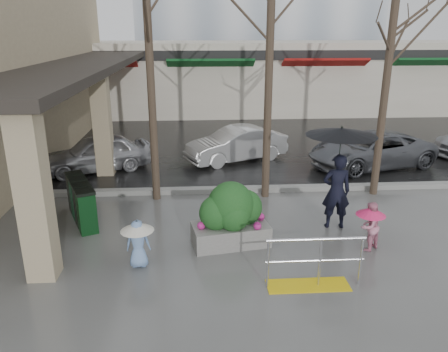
{
  "coord_description": "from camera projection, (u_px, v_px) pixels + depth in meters",
  "views": [
    {
      "loc": [
        -0.79,
        -8.41,
        4.74
      ],
      "look_at": [
        -0.15,
        1.7,
        1.3
      ],
      "focal_mm": 35.0,
      "sensor_mm": 36.0,
      "label": 1
    }
  ],
  "objects": [
    {
      "name": "ground",
      "position": [
        236.0,
        257.0,
        9.52
      ],
      "size": [
        120.0,
        120.0,
        0.0
      ],
      "primitive_type": "plane",
      "color": "#51514F",
      "rests_on": "ground"
    },
    {
      "name": "street_asphalt",
      "position": [
        208.0,
        100.0,
        30.31
      ],
      "size": [
        120.0,
        36.0,
        0.01
      ],
      "primitive_type": "cube",
      "color": "black",
      "rests_on": "ground"
    },
    {
      "name": "curb",
      "position": [
        224.0,
        190.0,
        13.28
      ],
      "size": [
        120.0,
        0.3,
        0.15
      ],
      "primitive_type": "cube",
      "color": "gray",
      "rests_on": "ground"
    },
    {
      "name": "canopy_slab",
      "position": [
        83.0,
        61.0,
        15.63
      ],
      "size": [
        2.8,
        18.0,
        0.25
      ],
      "primitive_type": "cube",
      "color": "#2D2823",
      "rests_on": "pillar_front"
    },
    {
      "name": "pillar_front",
      "position": [
        34.0,
        195.0,
        8.25
      ],
      "size": [
        0.55,
        0.55,
        3.5
      ],
      "primitive_type": "cube",
      "color": "tan",
      "rests_on": "ground"
    },
    {
      "name": "pillar_back",
      "position": [
        102.0,
        124.0,
        14.4
      ],
      "size": [
        0.55,
        0.55,
        3.5
      ],
      "primitive_type": "cube",
      "color": "tan",
      "rests_on": "ground"
    },
    {
      "name": "storefront_row",
      "position": [
        243.0,
        76.0,
        25.97
      ],
      "size": [
        34.0,
        6.74,
        4.0
      ],
      "color": "beige",
      "rests_on": "ground"
    },
    {
      "name": "handrail",
      "position": [
        312.0,
        269.0,
        8.35
      ],
      "size": [
        1.9,
        0.5,
        1.03
      ],
      "color": "yellow",
      "rests_on": "ground"
    },
    {
      "name": "tree_west",
      "position": [
        147.0,
        14.0,
        11.17
      ],
      "size": [
        3.2,
        3.2,
        6.8
      ],
      "color": "#382B21",
      "rests_on": "ground"
    },
    {
      "name": "tree_midwest",
      "position": [
        271.0,
        8.0,
        11.32
      ],
      "size": [
        3.2,
        3.2,
        7.0
      ],
      "color": "#382B21",
      "rests_on": "ground"
    },
    {
      "name": "tree_mideast",
      "position": [
        393.0,
        23.0,
        11.64
      ],
      "size": [
        3.2,
        3.2,
        6.5
      ],
      "color": "#382B21",
      "rests_on": "ground"
    },
    {
      "name": "woman",
      "position": [
        339.0,
        165.0,
        10.46
      ],
      "size": [
        1.69,
        1.69,
        2.58
      ],
      "rotation": [
        0.0,
        0.0,
        3.06
      ],
      "color": "black",
      "rests_on": "ground"
    },
    {
      "name": "child_pink",
      "position": [
        370.0,
        223.0,
        9.67
      ],
      "size": [
        0.69,
        0.66,
        1.13
      ],
      "rotation": [
        0.0,
        0.0,
        3.74
      ],
      "color": "pink",
      "rests_on": "ground"
    },
    {
      "name": "child_blue",
      "position": [
        138.0,
        238.0,
        8.98
      ],
      "size": [
        0.69,
        0.69,
        1.04
      ],
      "rotation": [
        0.0,
        0.0,
        3.15
      ],
      "color": "#779CD4",
      "rests_on": "ground"
    },
    {
      "name": "planter",
      "position": [
        231.0,
        215.0,
        9.9
      ],
      "size": [
        1.85,
        1.15,
        1.51
      ],
      "rotation": [
        0.0,
        0.0,
        0.18
      ],
      "color": "slate",
      "rests_on": "ground"
    },
    {
      "name": "news_boxes",
      "position": [
        81.0,
        201.0,
        11.16
      ],
      "size": [
        1.18,
        1.96,
        1.09
      ],
      "rotation": [
        0.0,
        0.0,
        0.41
      ],
      "color": "#0C3514",
      "rests_on": "ground"
    },
    {
      "name": "car_a",
      "position": [
        96.0,
        153.0,
        15.12
      ],
      "size": [
        3.99,
        2.77,
        1.26
      ],
      "primitive_type": "imported",
      "rotation": [
        0.0,
        0.0,
        -1.19
      ],
      "color": "#A7A8AC",
      "rests_on": "ground"
    },
    {
      "name": "car_b",
      "position": [
        236.0,
        144.0,
        16.28
      ],
      "size": [
        4.03,
        2.79,
        1.26
      ],
      "primitive_type": "imported",
      "rotation": [
        0.0,
        0.0,
        -1.15
      ],
      "color": "silver",
      "rests_on": "ground"
    },
    {
      "name": "car_c",
      "position": [
        371.0,
        150.0,
        15.56
      ],
      "size": [
        4.93,
        3.23,
        1.26
      ],
      "primitive_type": "imported",
      "rotation": [
        0.0,
        0.0,
        -1.3
      ],
      "color": "slate",
      "rests_on": "ground"
    }
  ]
}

